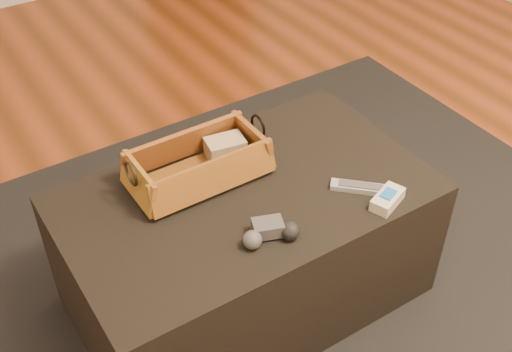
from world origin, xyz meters
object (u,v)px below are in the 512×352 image
tv_remote (195,176)px  ottoman (247,246)px  game_controller (270,232)px  silver_remote (361,187)px  cream_gadget (388,199)px  wicker_basket (199,165)px

tv_remote → ottoman: bearing=-53.3°
game_controller → silver_remote: size_ratio=1.08×
ottoman → game_controller: bearing=-103.7°
tv_remote → game_controller: size_ratio=1.33×
game_controller → cream_gadget: bearing=-10.0°
ottoman → cream_gadget: (0.29, -0.24, 0.23)m
wicker_basket → silver_remote: wicker_basket is taller
tv_remote → silver_remote: bearing=-42.5°
game_controller → silver_remote: 0.31m
game_controller → cream_gadget: size_ratio=1.32×
wicker_basket → cream_gadget: (0.37, -0.36, -0.03)m
tv_remote → cream_gadget: cream_gadget is taller
tv_remote → cream_gadget: 0.52m
ottoman → tv_remote: bearing=133.0°
wicker_basket → cream_gadget: size_ratio=3.39×
silver_remote → tv_remote: bearing=143.8°
tv_remote → game_controller: 0.29m
cream_gadget → ottoman: bearing=139.7°
cream_gadget → tv_remote: bearing=137.9°
ottoman → tv_remote: 0.27m
tv_remote → silver_remote: 0.45m
ottoman → cream_gadget: size_ratio=8.59×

